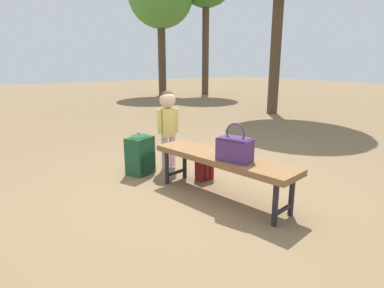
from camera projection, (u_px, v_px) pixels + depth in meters
ground_plane at (190, 191)px, 3.50m from camera, size 40.00×40.00×0.00m
park_bench at (222, 161)px, 3.25m from camera, size 1.64×0.67×0.45m
handbag at (235, 148)px, 3.04m from camera, size 0.36×0.28×0.37m
child_standing at (168, 117)px, 4.10m from camera, size 0.21×0.27×1.01m
backpack_large at (140, 153)px, 4.00m from camera, size 0.35×0.39×0.54m
backpack_small at (204, 167)px, 3.82m from camera, size 0.17×0.19×0.31m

